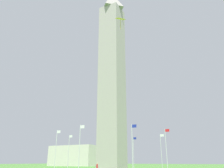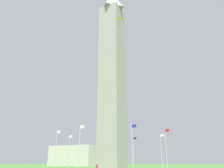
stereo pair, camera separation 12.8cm
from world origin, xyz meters
TOP-DOWN VIEW (x-y plane):
  - obelisk_monument at (0.00, 0.00)m, footprint 5.99×5.99m
  - flagpole_n at (14.26, 0.00)m, footprint 1.12×0.14m
  - flagpole_ne at (10.10, 10.05)m, footprint 1.12×0.14m
  - flagpole_e at (0.05, 14.21)m, footprint 1.12×0.14m
  - flagpole_se at (-9.99, 10.05)m, footprint 1.12×0.14m
  - flagpole_s at (-14.16, 0.00)m, footprint 1.12×0.14m
  - flagpole_sw at (-9.99, -10.05)m, footprint 1.12×0.14m
  - flagpole_w at (0.05, -14.21)m, footprint 1.12×0.14m
  - flagpole_nw at (10.10, -10.05)m, footprint 1.12×0.14m
  - person_red_shirt at (7.33, -18.94)m, footprint 0.32×0.32m
  - kite_yellow_diamond at (18.83, -32.92)m, footprint 1.36×1.37m
  - distant_building at (-36.13, 33.78)m, footprint 22.12×14.80m

SIDE VIEW (x-z plane):
  - person_red_shirt at x=7.33m, z-range -0.01..1.70m
  - distant_building at x=-36.13m, z-range 0.00..8.61m
  - flagpole_n at x=14.26m, z-range 0.40..9.70m
  - flagpole_ne at x=10.10m, z-range 0.40..9.70m
  - flagpole_e at x=0.05m, z-range 0.40..9.70m
  - flagpole_se at x=-9.99m, z-range 0.40..9.70m
  - flagpole_s at x=-14.16m, z-range 0.40..9.70m
  - flagpole_sw at x=-9.99m, z-range 0.40..9.70m
  - flagpole_w at x=0.05m, z-range 0.40..9.70m
  - flagpole_nw at x=10.10m, z-range 0.40..9.70m
  - kite_yellow_diamond at x=18.83m, z-range 16.92..18.60m
  - obelisk_monument at x=0.00m, z-range 0.00..54.50m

